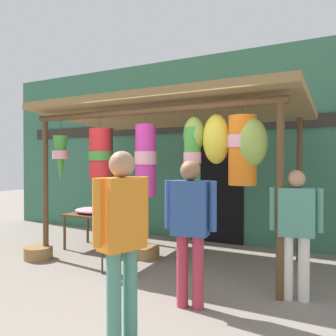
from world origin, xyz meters
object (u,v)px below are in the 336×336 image
folding_chair (121,241)px  shopper_by_bananas (122,230)px  wicker_basket_spare (38,253)px  wicker_basket_by_table (146,252)px  customer_foreground (296,224)px  display_table (98,218)px  flower_heap_on_table (95,211)px  vendor_in_orange (190,221)px

folding_chair → shopper_by_bananas: shopper_by_bananas is taller
shopper_by_bananas → wicker_basket_spare: bearing=150.8°
wicker_basket_by_table → folding_chair: bearing=-78.9°
customer_foreground → shopper_by_bananas: shopper_by_bananas is taller
shopper_by_bananas → display_table: bearing=132.7°
folding_chair → wicker_basket_spare: 1.79m
customer_foreground → shopper_by_bananas: (-1.23, -1.75, 0.13)m
folding_chair → wicker_basket_by_table: bearing=101.1°
flower_heap_on_table → wicker_basket_spare: size_ratio=1.77×
display_table → shopper_by_bananas: size_ratio=0.66×
folding_chair → wicker_basket_spare: folding_chair is taller
display_table → vendor_in_orange: bearing=-31.4°
flower_heap_on_table → shopper_by_bananas: 3.52m
customer_foreground → shopper_by_bananas: bearing=-125.0°
wicker_basket_spare → folding_chair: bearing=-3.0°
shopper_by_bananas → wicker_basket_by_table: bearing=116.9°
display_table → wicker_basket_by_table: size_ratio=2.45×
folding_chair → wicker_basket_by_table: (-0.20, 1.00, -0.41)m
display_table → customer_foreground: 3.69m
folding_chair → wicker_basket_by_table: size_ratio=1.82×
wicker_basket_spare → vendor_in_orange: bearing=-10.9°
folding_chair → wicker_basket_spare: size_ratio=1.82×
wicker_basket_by_table → customer_foreground: size_ratio=0.30×
customer_foreground → wicker_basket_spare: bearing=-177.4°
wicker_basket_spare → display_table: bearing=65.9°
vendor_in_orange → customer_foreground: vendor_in_orange is taller
wicker_basket_by_table → shopper_by_bananas: size_ratio=0.27×
folding_chair → customer_foreground: bearing=6.9°
flower_heap_on_table → customer_foreground: customer_foreground is taller
display_table → wicker_basket_by_table: (1.10, -0.08, -0.49)m
wicker_basket_spare → customer_foreground: (4.03, 0.18, 0.79)m
display_table → folding_chair: 1.69m
display_table → customer_foreground: size_ratio=0.74×
flower_heap_on_table → vendor_in_orange: (2.63, -1.57, 0.25)m
display_table → flower_heap_on_table: 0.14m
display_table → wicker_basket_by_table: bearing=-4.3°
flower_heap_on_table → vendor_in_orange: bearing=-30.8°
folding_chair → vendor_in_orange: (1.28, -0.49, 0.46)m
wicker_basket_spare → customer_foreground: customer_foreground is taller
flower_heap_on_table → customer_foreground: 3.73m
wicker_basket_spare → vendor_in_orange: (3.02, -0.58, 0.86)m
flower_heap_on_table → display_table: bearing=11.8°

